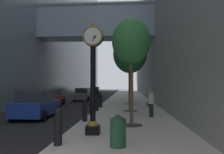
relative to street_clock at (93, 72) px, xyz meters
The scene contains 17 objects.
ground_plane 22.18m from the street_clock, 93.13° to the left, with size 110.00×110.00×0.00m, color black.
sidewalk_right 25.16m from the street_clock, 86.59° to the left, with size 5.39×80.00×0.14m, color beige.
street_clock is the anchor object (origin of this frame).
bollard_nearest 2.72m from the street_clock, 117.07° to the right, with size 0.29×0.29×1.25m.
bollard_third 3.78m from the street_clock, 105.96° to the left, with size 0.29×0.29×1.25m.
bollard_fourth 6.01m from the street_clock, 99.13° to the left, with size 0.29×0.29×1.25m.
bollard_fifth 8.37m from the street_clock, 96.38° to the left, with size 0.29×0.29×1.25m.
bollard_sixth 10.79m from the street_clock, 94.90° to the left, with size 0.29×0.29×1.25m.
street_tree_near 3.08m from the street_clock, 52.64° to the left, with size 1.92×1.92×5.25m.
street_tree_mid_near 8.45m from the street_clock, 78.86° to the left, with size 2.53×2.53×5.73m.
street_tree_mid_far 14.50m from the street_clock, 83.55° to the left, with size 2.94×2.94×7.02m.
trash_bin 2.91m from the street_clock, 59.39° to the right, with size 0.53×0.53×1.05m.
pedestrian_walking 6.10m from the street_clock, 60.95° to the left, with size 0.52×0.47×1.70m.
car_grey_near 21.21m from the street_clock, 101.67° to the left, with size 2.08×4.75×1.62m.
car_blue_mid 6.97m from the street_clock, 130.53° to the left, with size 2.16×4.21×1.75m.
car_red_far 14.21m from the street_clock, 115.74° to the left, with size 2.19×4.26×1.62m.
car_black_trailing 35.26m from the street_clock, 97.78° to the left, with size 2.18×4.69×1.56m.
Camera 1 is at (2.61, -4.46, 2.19)m, focal length 37.59 mm.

